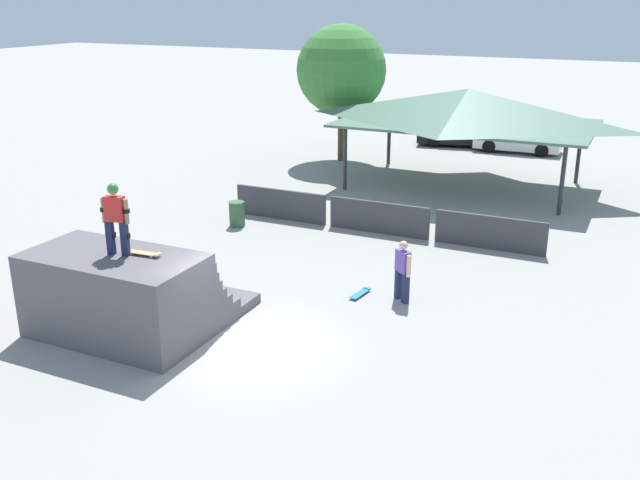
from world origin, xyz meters
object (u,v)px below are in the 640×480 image
at_px(skater_on_deck, 115,214).
at_px(tree_beside_pavilion, 341,70).
at_px(skateboard_on_ground, 361,293).
at_px(trash_bin, 237,214).
at_px(skateboard_on_deck, 144,253).
at_px(bystander_walking, 403,268).
at_px(parked_car_white, 518,140).
at_px(parked_car_black, 462,134).

xyz_separation_m(skater_on_deck, tree_beside_pavilion, (-2.87, 18.78, 1.28)).
relative_size(skateboard_on_ground, trash_bin, 0.99).
relative_size(skateboard_on_deck, tree_beside_pavilion, 0.14).
bearing_deg(tree_beside_pavilion, bystander_walking, -60.84).
height_order(skater_on_deck, skateboard_on_ground, skater_on_deck).
xyz_separation_m(skater_on_deck, bystander_walking, (5.07, 4.54, -2.00)).
xyz_separation_m(bystander_walking, parked_car_white, (-0.80, 19.78, -0.29)).
distance_m(tree_beside_pavilion, trash_bin, 11.38).
bearing_deg(bystander_walking, skateboard_on_ground, 46.14).
distance_m(skater_on_deck, skateboard_on_deck, 1.05).
bearing_deg(parked_car_white, trash_bin, -112.92).
relative_size(tree_beside_pavilion, parked_car_white, 1.49).
distance_m(skater_on_deck, trash_bin, 8.66).
distance_m(skateboard_on_ground, parked_car_black, 20.38).
height_order(skateboard_on_ground, parked_car_white, parked_car_white).
bearing_deg(bystander_walking, skateboard_on_deck, 82.97).
xyz_separation_m(skateboard_on_deck, parked_car_black, (0.85, 24.41, -1.41)).
bearing_deg(skateboard_on_ground, tree_beside_pavilion, 33.36).
distance_m(skateboard_on_ground, tree_beside_pavilion, 16.45).
relative_size(skateboard_on_ground, parked_car_black, 0.18).
bearing_deg(skateboard_on_deck, tree_beside_pavilion, 96.48).
distance_m(tree_beside_pavilion, parked_car_black, 8.06).
bearing_deg(parked_car_white, tree_beside_pavilion, -144.08).
xyz_separation_m(bystander_walking, trash_bin, (-7.05, 3.52, -0.47)).
height_order(skateboard_on_deck, skateboard_on_ground, skateboard_on_deck).
xyz_separation_m(skateboard_on_deck, bystander_walking, (4.53, 4.34, -1.12)).
relative_size(skateboard_on_ground, tree_beside_pavilion, 0.13).
bearing_deg(trash_bin, parked_car_black, 78.49).
xyz_separation_m(skater_on_deck, trash_bin, (-1.98, 8.06, -2.47)).
distance_m(skateboard_on_deck, parked_car_white, 24.45).
bearing_deg(parked_car_black, tree_beside_pavilion, -137.15).
bearing_deg(parked_car_black, skateboard_on_deck, -103.02).
bearing_deg(parked_car_white, bystander_walking, -89.58).
bearing_deg(parked_car_white, skater_on_deck, -101.85).
bearing_deg(parked_car_black, bystander_walking, -90.62).
relative_size(skateboard_on_deck, bystander_walking, 0.53).
bearing_deg(bystander_walking, tree_beside_pavilion, -21.64).
bearing_deg(skateboard_on_deck, skateboard_on_ground, 46.65).
bearing_deg(tree_beside_pavilion, skater_on_deck, -81.30).
relative_size(bystander_walking, tree_beside_pavilion, 0.26).
bearing_deg(tree_beside_pavilion, skateboard_on_deck, -79.61).
relative_size(skater_on_deck, parked_car_white, 0.39).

